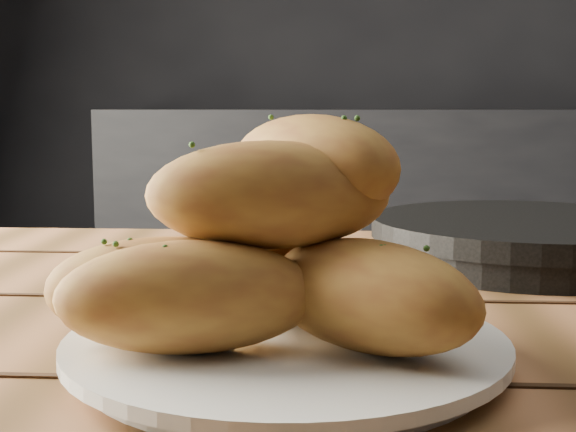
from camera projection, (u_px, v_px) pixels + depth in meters
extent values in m
cube|color=black|center=(544.00, 248.00, 2.62)|extent=(2.80, 0.60, 0.90)
cube|color=brown|center=(486.00, 365.00, 0.56)|extent=(1.56, 0.95, 0.04)
cylinder|color=white|center=(286.00, 355.00, 0.49)|extent=(0.25, 0.25, 0.01)
cylinder|color=white|center=(286.00, 343.00, 0.49)|extent=(0.27, 0.27, 0.01)
ellipsoid|color=#B48532|center=(189.00, 297.00, 0.46)|extent=(0.16, 0.10, 0.06)
ellipsoid|color=#B48532|center=(368.00, 295.00, 0.46)|extent=(0.16, 0.14, 0.06)
ellipsoid|color=#B48532|center=(284.00, 267.00, 0.54)|extent=(0.08, 0.15, 0.06)
ellipsoid|color=#B48532|center=(269.00, 195.00, 0.48)|extent=(0.15, 0.09, 0.06)
ellipsoid|color=#B48532|center=(312.00, 166.00, 0.51)|extent=(0.14, 0.14, 0.06)
ellipsoid|color=#B48532|center=(170.00, 292.00, 0.47)|extent=(0.15, 0.07, 0.06)
cylinder|color=black|center=(527.00, 247.00, 0.82)|extent=(0.31, 0.31, 0.03)
cylinder|color=black|center=(528.00, 228.00, 0.82)|extent=(0.32, 0.32, 0.02)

